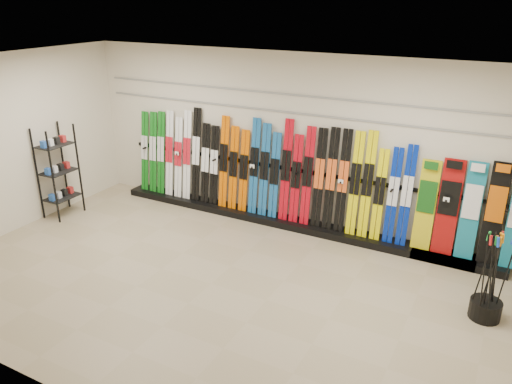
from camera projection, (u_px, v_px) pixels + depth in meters
The scene contains 12 objects.
floor at pixel (211, 284), 7.13m from camera, with size 8.00×8.00×0.00m, color #9B8B6A.
back_wall at pixel (287, 140), 8.63m from camera, with size 8.00×8.00×0.00m, color beige.
left_wall at pixel (6, 146), 8.32m from camera, with size 5.00×5.00×0.00m, color beige.
ceiling at pixel (203, 70), 6.02m from camera, with size 8.00×8.00×0.00m, color silver.
ski_rack_base at pixel (291, 223), 8.88m from camera, with size 8.00×0.40×0.12m, color black.
skis at pixel (260, 170), 8.89m from camera, with size 5.37×0.24×1.78m.
snowboards at pixel (470, 211), 7.40m from camera, with size 1.57×0.24×1.53m.
accessory_rack at pixel (58, 172), 9.07m from camera, with size 0.40×0.60×1.70m, color black.
pole_bin at pixel (485, 309), 6.34m from camera, with size 0.39×0.39×0.25m, color black.
ski_poles at pixel (491, 278), 6.13m from camera, with size 0.40×0.29×1.18m.
slatwall_rail_0 at pixel (287, 112), 8.43m from camera, with size 7.60×0.02×0.03m, color gray.
slatwall_rail_1 at pixel (287, 94), 8.31m from camera, with size 7.60×0.02×0.03m, color gray.
Camera 1 is at (3.45, -5.12, 3.85)m, focal length 35.00 mm.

